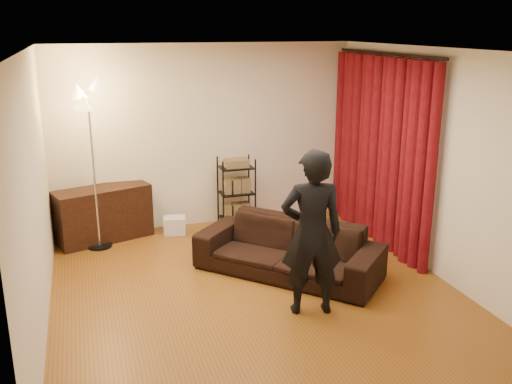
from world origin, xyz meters
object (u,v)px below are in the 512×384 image
object	(u,v)px
sofa	(288,249)
person	(312,233)
media_cabinet	(103,214)
floor_lamp	(93,168)
storage_boxes	(175,225)
wire_shelf	(236,193)

from	to	relation	value
sofa	person	xyz separation A→B (m)	(-0.10, -0.95, 0.56)
media_cabinet	floor_lamp	size ratio (longest dim) A/B	0.58
storage_boxes	wire_shelf	size ratio (longest dim) A/B	0.29
person	wire_shelf	world-z (taller)	person
person	storage_boxes	bearing A→B (deg)	-59.27
wire_shelf	floor_lamp	distance (m)	2.12
storage_boxes	wire_shelf	distance (m)	1.03
sofa	wire_shelf	xyz separation A→B (m)	(-0.15, 1.82, 0.21)
media_cabinet	floor_lamp	distance (m)	0.80
floor_lamp	person	bearing A→B (deg)	-50.96
sofa	floor_lamp	world-z (taller)	floor_lamp
wire_shelf	media_cabinet	bearing A→B (deg)	-176.71
media_cabinet	storage_boxes	bearing A→B (deg)	-23.08
media_cabinet	wire_shelf	distance (m)	1.94
storage_boxes	floor_lamp	xyz separation A→B (m)	(-1.08, -0.20, 0.99)
storage_boxes	media_cabinet	bearing A→B (deg)	175.17
sofa	media_cabinet	distance (m)	2.80
wire_shelf	storage_boxes	bearing A→B (deg)	-173.41
sofa	storage_boxes	xyz separation A→B (m)	(-1.09, 1.79, -0.20)
person	floor_lamp	xyz separation A→B (m)	(-2.07, 2.55, 0.23)
person	media_cabinet	bearing A→B (deg)	-44.08
media_cabinet	floor_lamp	xyz separation A→B (m)	(-0.09, -0.28, 0.74)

